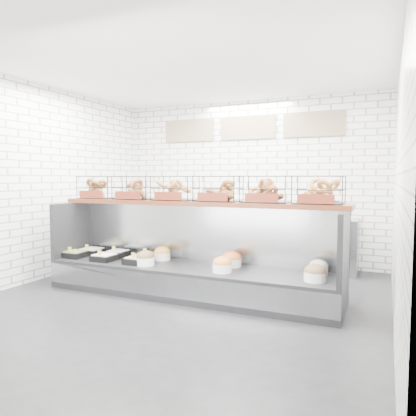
% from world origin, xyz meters
% --- Properties ---
extents(ground, '(5.50, 5.50, 0.00)m').
position_xyz_m(ground, '(0.00, 0.00, 0.00)').
color(ground, black).
rests_on(ground, ground).
extents(room_shell, '(5.02, 5.51, 3.01)m').
position_xyz_m(room_shell, '(0.00, 0.60, 2.06)').
color(room_shell, white).
rests_on(room_shell, ground).
extents(display_case, '(4.00, 0.90, 1.20)m').
position_xyz_m(display_case, '(-0.01, 0.35, 0.33)').
color(display_case, black).
rests_on(display_case, ground).
extents(bagel_shelf, '(4.10, 0.50, 0.40)m').
position_xyz_m(bagel_shelf, '(0.00, 0.52, 1.39)').
color(bagel_shelf, '#491D0F').
rests_on(bagel_shelf, display_case).
extents(prep_counter, '(4.00, 0.60, 1.20)m').
position_xyz_m(prep_counter, '(-0.00, 2.43, 0.47)').
color(prep_counter, '#93969B').
rests_on(prep_counter, ground).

